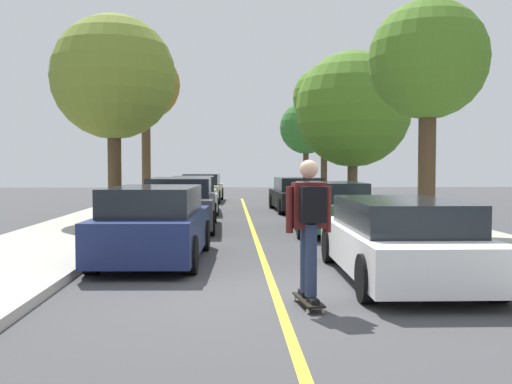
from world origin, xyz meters
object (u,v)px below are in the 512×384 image
Objects in this scene: parked_car_left_farthest at (202,188)px; street_tree_right_far at (324,99)px; parked_car_left_far at (193,195)px; street_tree_right_near at (353,109)px; skateboarder at (309,220)px; street_tree_right_nearest at (428,62)px; parked_car_left_nearest at (155,224)px; street_tree_left_nearest at (114,78)px; street_tree_right_farthest at (306,128)px; parked_car_left_near at (180,204)px; skateboard at (308,300)px; parked_car_right_near at (329,208)px; street_tree_left_near at (146,87)px; parked_car_right_nearest at (400,239)px; parked_car_right_far at (298,195)px.

parked_car_left_farthest is 7.66m from street_tree_right_far.
parked_car_left_far is 10.53m from street_tree_right_far.
skateboarder is (-3.78, -15.45, -2.85)m from street_tree_right_near.
parked_car_left_far is 11.02m from street_tree_right_nearest.
street_tree_right_near is at bearing 62.37° from parked_car_left_nearest.
parked_car_left_nearest is 8.36m from street_tree_left_nearest.
street_tree_right_near is 14.13m from street_tree_right_farthest.
parked_car_left_farthest is 11.76m from street_tree_left_nearest.
parked_car_left_far is 16.04m from street_tree_right_farthest.
street_tree_left_nearest is 0.93× the size of street_tree_right_far.
street_tree_right_farthest is at bearing 90.00° from street_tree_right_near.
parked_car_left_nearest is 2.38× the size of skateboarder.
parked_car_left_nearest is at bearing -90.01° from parked_car_left_farthest.
street_tree_right_far is at bearing 64.84° from parked_car_left_near.
parked_car_left_near is at bearing -89.99° from parked_car_left_far.
parked_car_left_nearest is 4.39m from skateboard.
parked_car_right_near is at bearing 145.00° from street_tree_right_nearest.
parked_car_left_farthest is at bearing 62.95° from street_tree_left_near.
street_tree_right_farthest reaches higher than parked_car_right_nearest.
street_tree_right_farthest reaches higher than parked_car_right_far.
street_tree_right_farthest reaches higher than skateboard.
parked_car_right_nearest is 1.00× the size of parked_car_right_far.
parked_car_right_far is 8.62m from street_tree_left_nearest.
parked_car_left_far is (-0.00, 5.88, -0.04)m from parked_car_left_near.
parked_car_right_far is at bearing 178.56° from street_tree_right_near.
skateboard is (-3.79, -15.42, -3.87)m from street_tree_right_near.
parked_car_left_near is at bearing -90.01° from parked_car_left_farthest.
street_tree_left_nearest reaches higher than parked_car_left_far.
street_tree_right_nearest is (2.12, -8.70, 3.63)m from parked_car_right_far.
parked_car_left_farthest is 0.75× the size of street_tree_right_near.
street_tree_left_near is at bearing 161.06° from parked_car_right_far.
parked_car_right_far is 8.55m from street_tree_right_far.
street_tree_right_nearest is at bearing -90.00° from street_tree_right_far.
parked_car_left_farthest is 0.74× the size of street_tree_left_nearest.
skateboard is at bearing -75.65° from street_tree_left_near.
street_tree_right_farthest is at bearing 51.70° from parked_car_left_farthest.
street_tree_left_nearest is at bearing -150.87° from street_tree_right_near.
street_tree_right_nearest is 6.53× the size of skateboard.
street_tree_left_nearest is at bearing -113.84° from street_tree_right_farthest.
street_tree_right_far is at bearing 90.00° from street_tree_right_near.
parked_car_left_near is 0.82× the size of street_tree_right_farthest.
parked_car_left_far is at bearing -48.98° from street_tree_left_near.
street_tree_left_nearest is 3.54× the size of skateboarder.
street_tree_left_near reaches higher than skateboard.
parked_car_right_nearest is at bearing -89.98° from parked_car_right_near.
parked_car_left_nearest reaches higher than parked_car_left_farthest.
skateboard is at bearing -75.59° from parked_car_left_near.
parked_car_left_far is 0.83× the size of street_tree_right_nearest.
street_tree_left_nearest reaches higher than street_tree_right_farthest.
street_tree_right_near is 0.91× the size of street_tree_right_far.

